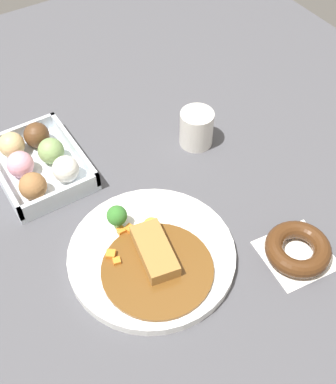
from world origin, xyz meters
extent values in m
plane|color=#4C4C51|center=(0.00, 0.00, 0.00)|extent=(1.60, 1.60, 0.00)
cylinder|color=white|center=(0.10, 0.01, 0.01)|extent=(0.29, 0.29, 0.02)
cylinder|color=brown|center=(0.14, 0.00, 0.02)|extent=(0.19, 0.19, 0.01)
cube|color=#A87538|center=(0.11, 0.01, 0.04)|extent=(0.12, 0.07, 0.02)
cylinder|color=white|center=(0.06, 0.04, 0.02)|extent=(0.06, 0.06, 0.00)
ellipsoid|color=yellow|center=(0.06, 0.04, 0.03)|extent=(0.03, 0.03, 0.02)
cylinder|color=#8CB766|center=(0.02, -0.01, 0.03)|extent=(0.01, 0.01, 0.02)
sphere|color=#387A2D|center=(0.02, -0.01, 0.05)|extent=(0.04, 0.04, 0.04)
cube|color=orange|center=(0.04, -0.01, 0.02)|extent=(0.01, 0.01, 0.01)
cube|color=orange|center=(0.05, 0.00, 0.03)|extent=(0.02, 0.02, 0.01)
cube|color=orange|center=(0.09, -0.05, 0.02)|extent=(0.02, 0.02, 0.01)
cube|color=orange|center=(0.08, -0.05, 0.03)|extent=(0.02, 0.02, 0.02)
cube|color=silver|center=(-0.19, -0.07, 0.01)|extent=(0.21, 0.16, 0.01)
cube|color=silver|center=(-0.29, -0.07, 0.03)|extent=(0.01, 0.16, 0.03)
cube|color=silver|center=(-0.09, -0.07, 0.03)|extent=(0.01, 0.16, 0.03)
cube|color=silver|center=(-0.19, -0.15, 0.03)|extent=(0.21, 0.01, 0.03)
cube|color=silver|center=(-0.19, 0.01, 0.03)|extent=(0.21, 0.01, 0.03)
sphere|color=#DBB77A|center=(-0.25, -0.10, 0.04)|extent=(0.05, 0.05, 0.05)
sphere|color=pink|center=(-0.19, -0.10, 0.04)|extent=(0.05, 0.05, 0.05)
sphere|color=#9E6B3D|center=(-0.13, -0.11, 0.04)|extent=(0.05, 0.05, 0.05)
sphere|color=brown|center=(-0.25, -0.05, 0.04)|extent=(0.05, 0.05, 0.05)
sphere|color=#84A860|center=(-0.19, -0.04, 0.04)|extent=(0.05, 0.05, 0.05)
sphere|color=silver|center=(-0.13, -0.04, 0.04)|extent=(0.05, 0.05, 0.05)
cube|color=white|center=(0.23, 0.23, 0.00)|extent=(0.13, 0.13, 0.00)
torus|color=#4C2B14|center=(0.23, 0.23, 0.02)|extent=(0.11, 0.11, 0.03)
cylinder|color=silver|center=(-0.10, 0.24, 0.04)|extent=(0.07, 0.07, 0.08)
camera|label=1|loc=(0.53, -0.23, 0.74)|focal=47.75mm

